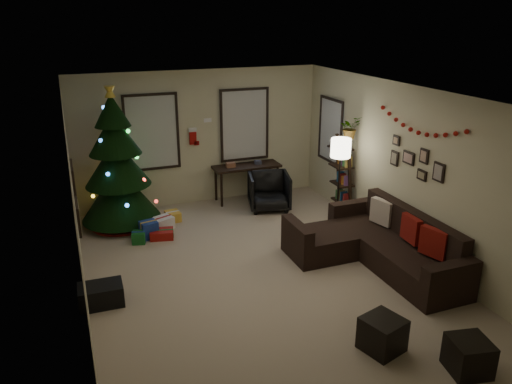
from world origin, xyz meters
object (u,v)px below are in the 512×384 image
(sofa, at_px, (377,246))
(desk_chair, at_px, (269,191))
(desk, at_px, (247,169))
(bookshelf, at_px, (343,178))
(christmas_tree, at_px, (117,168))

(sofa, bearing_deg, desk_chair, 104.51)
(desk, xyz_separation_m, bookshelf, (1.40, -1.51, 0.11))
(bookshelf, bearing_deg, christmas_tree, 164.52)
(christmas_tree, height_order, desk, christmas_tree)
(christmas_tree, bearing_deg, bookshelf, -15.48)
(desk_chair, height_order, bookshelf, bookshelf)
(desk, bearing_deg, desk_chair, -69.99)
(sofa, bearing_deg, desk, 105.59)
(christmas_tree, bearing_deg, desk, 8.57)
(desk, relative_size, desk_chair, 1.87)
(bookshelf, bearing_deg, desk, 132.82)
(bookshelf, bearing_deg, sofa, -103.51)
(desk, height_order, desk_chair, desk)
(desk, height_order, bookshelf, bookshelf)
(desk_chair, bearing_deg, sofa, -60.98)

